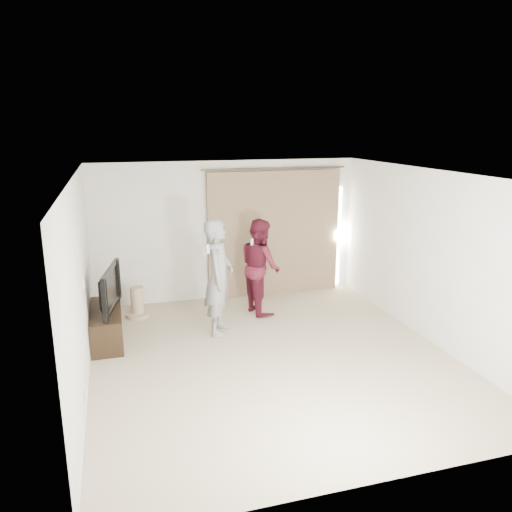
{
  "coord_description": "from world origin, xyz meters",
  "views": [
    {
      "loc": [
        -2.03,
        -6.22,
        3.22
      ],
      "look_at": [
        0.11,
        1.2,
        1.19
      ],
      "focal_mm": 35.0,
      "sensor_mm": 36.0,
      "label": 1
    }
  ],
  "objects_px": {
    "tv": "(104,289)",
    "person_woman": "(260,266)",
    "person_man": "(219,277)",
    "tv_console": "(107,325)"
  },
  "relations": [
    {
      "from": "tv_console",
      "to": "person_man",
      "type": "xyz_separation_m",
      "value": [
        1.73,
        -0.16,
        0.67
      ]
    },
    {
      "from": "tv",
      "to": "person_woman",
      "type": "distance_m",
      "value": 2.68
    },
    {
      "from": "tv_console",
      "to": "tv",
      "type": "bearing_deg",
      "value": 0.0
    },
    {
      "from": "person_man",
      "to": "tv",
      "type": "bearing_deg",
      "value": 174.65
    },
    {
      "from": "person_man",
      "to": "person_woman",
      "type": "distance_m",
      "value": 1.14
    },
    {
      "from": "tv_console",
      "to": "tv",
      "type": "xyz_separation_m",
      "value": [
        0.0,
        0.0,
        0.58
      ]
    },
    {
      "from": "tv_console",
      "to": "tv",
      "type": "height_order",
      "value": "tv"
    },
    {
      "from": "tv_console",
      "to": "person_woman",
      "type": "relative_size",
      "value": 0.79
    },
    {
      "from": "tv",
      "to": "person_man",
      "type": "bearing_deg",
      "value": -84.3
    },
    {
      "from": "tv",
      "to": "person_woman",
      "type": "xyz_separation_m",
      "value": [
        2.62,
        0.56,
        0.0
      ]
    }
  ]
}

